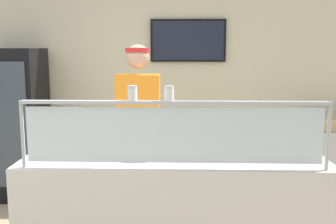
{
  "coord_description": "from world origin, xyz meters",
  "views": [
    {
      "loc": [
        1.13,
        -2.5,
        1.73
      ],
      "look_at": [
        1.04,
        0.41,
        1.27
      ],
      "focal_mm": 43.37,
      "sensor_mm": 36.0,
      "label": 1
    }
  ],
  "objects_px": {
    "drink_fridge": "(13,123)",
    "pizza_server": "(137,150)",
    "pizza_tray": "(136,152)",
    "worker_figure": "(139,130)",
    "parmesan_shaker": "(132,94)",
    "pepper_flake_shaker": "(169,94)"
  },
  "relations": [
    {
      "from": "worker_figure",
      "to": "drink_fridge",
      "type": "relative_size",
      "value": 1.02
    },
    {
      "from": "parmesan_shaker",
      "to": "worker_figure",
      "type": "relative_size",
      "value": 0.06
    },
    {
      "from": "pizza_tray",
      "to": "pepper_flake_shaker",
      "type": "bearing_deg",
      "value": -53.49
    },
    {
      "from": "pizza_server",
      "to": "worker_figure",
      "type": "distance_m",
      "value": 0.66
    },
    {
      "from": "parmesan_shaker",
      "to": "pepper_flake_shaker",
      "type": "bearing_deg",
      "value": -0.0
    },
    {
      "from": "drink_fridge",
      "to": "pizza_server",
      "type": "bearing_deg",
      "value": -46.12
    },
    {
      "from": "pizza_tray",
      "to": "worker_figure",
      "type": "distance_m",
      "value": 0.64
    },
    {
      "from": "pizza_server",
      "to": "parmesan_shaker",
      "type": "xyz_separation_m",
      "value": [
        0.01,
        -0.32,
        0.45
      ]
    },
    {
      "from": "worker_figure",
      "to": "drink_fridge",
      "type": "bearing_deg",
      "value": 146.68
    },
    {
      "from": "pizza_tray",
      "to": "pizza_server",
      "type": "relative_size",
      "value": 1.63
    },
    {
      "from": "pizza_tray",
      "to": "worker_figure",
      "type": "height_order",
      "value": "worker_figure"
    },
    {
      "from": "worker_figure",
      "to": "pepper_flake_shaker",
      "type": "bearing_deg",
      "value": -73.03
    },
    {
      "from": "pizza_server",
      "to": "worker_figure",
      "type": "height_order",
      "value": "worker_figure"
    },
    {
      "from": "parmesan_shaker",
      "to": "pepper_flake_shaker",
      "type": "height_order",
      "value": "parmesan_shaker"
    },
    {
      "from": "pizza_server",
      "to": "drink_fridge",
      "type": "xyz_separation_m",
      "value": [
        -1.62,
        1.68,
        -0.13
      ]
    },
    {
      "from": "parmesan_shaker",
      "to": "drink_fridge",
      "type": "bearing_deg",
      "value": 129.16
    },
    {
      "from": "pizza_tray",
      "to": "pepper_flake_shaker",
      "type": "xyz_separation_m",
      "value": [
        0.25,
        -0.34,
        0.47
      ]
    },
    {
      "from": "pizza_tray",
      "to": "parmesan_shaker",
      "type": "bearing_deg",
      "value": -87.24
    },
    {
      "from": "pizza_server",
      "to": "pepper_flake_shaker",
      "type": "relative_size",
      "value": 2.92
    },
    {
      "from": "pizza_server",
      "to": "worker_figure",
      "type": "relative_size",
      "value": 0.16
    },
    {
      "from": "pizza_tray",
      "to": "pepper_flake_shaker",
      "type": "relative_size",
      "value": 4.75
    },
    {
      "from": "pizza_server",
      "to": "worker_figure",
      "type": "xyz_separation_m",
      "value": [
        -0.05,
        0.65,
        0.02
      ]
    }
  ]
}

